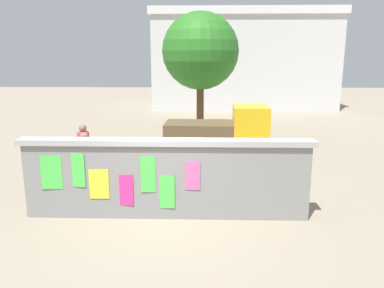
{
  "coord_description": "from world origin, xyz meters",
  "views": [
    {
      "loc": [
        0.8,
        -7.93,
        3.49
      ],
      "look_at": [
        0.49,
        2.52,
        1.1
      ],
      "focal_mm": 35.47,
      "sensor_mm": 36.0,
      "label": 1
    }
  ],
  "objects_px": {
    "bicycle_near": "(217,177)",
    "person_walking": "(86,156)",
    "motorcycle": "(123,151)",
    "auto_rickshaw_truck": "(222,132)",
    "person_bystander": "(84,146)",
    "tree_roadside": "(200,51)"
  },
  "relations": [
    {
      "from": "auto_rickshaw_truck",
      "to": "motorcycle",
      "type": "distance_m",
      "value": 3.53
    },
    {
      "from": "person_walking",
      "to": "auto_rickshaw_truck",
      "type": "bearing_deg",
      "value": 45.09
    },
    {
      "from": "auto_rickshaw_truck",
      "to": "bicycle_near",
      "type": "distance_m",
      "value": 3.57
    },
    {
      "from": "person_bystander",
      "to": "tree_roadside",
      "type": "bearing_deg",
      "value": 66.71
    },
    {
      "from": "motorcycle",
      "to": "auto_rickshaw_truck",
      "type": "bearing_deg",
      "value": 18.92
    },
    {
      "from": "motorcycle",
      "to": "person_bystander",
      "type": "xyz_separation_m",
      "value": [
        -0.83,
        -1.44,
        0.52
      ]
    },
    {
      "from": "bicycle_near",
      "to": "person_walking",
      "type": "distance_m",
      "value": 3.5
    },
    {
      "from": "auto_rickshaw_truck",
      "to": "motorcycle",
      "type": "bearing_deg",
      "value": -161.08
    },
    {
      "from": "bicycle_near",
      "to": "person_bystander",
      "type": "xyz_separation_m",
      "value": [
        -3.84,
        0.94,
        0.62
      ]
    },
    {
      "from": "auto_rickshaw_truck",
      "to": "tree_roadside",
      "type": "relative_size",
      "value": 0.65
    },
    {
      "from": "auto_rickshaw_truck",
      "to": "person_walking",
      "type": "bearing_deg",
      "value": -134.91
    },
    {
      "from": "motorcycle",
      "to": "person_walking",
      "type": "relative_size",
      "value": 1.17
    },
    {
      "from": "person_walking",
      "to": "tree_roadside",
      "type": "bearing_deg",
      "value": 71.84
    },
    {
      "from": "person_bystander",
      "to": "motorcycle",
      "type": "bearing_deg",
      "value": 60.18
    },
    {
      "from": "person_walking",
      "to": "tree_roadside",
      "type": "height_order",
      "value": "tree_roadside"
    },
    {
      "from": "bicycle_near",
      "to": "tree_roadside",
      "type": "xyz_separation_m",
      "value": [
        -0.52,
        8.65,
        3.41
      ]
    },
    {
      "from": "motorcycle",
      "to": "person_walking",
      "type": "bearing_deg",
      "value": -99.11
    },
    {
      "from": "person_bystander",
      "to": "auto_rickshaw_truck",
      "type": "bearing_deg",
      "value": 31.91
    },
    {
      "from": "person_walking",
      "to": "person_bystander",
      "type": "bearing_deg",
      "value": 109.31
    },
    {
      "from": "auto_rickshaw_truck",
      "to": "motorcycle",
      "type": "relative_size",
      "value": 1.92
    },
    {
      "from": "person_walking",
      "to": "person_bystander",
      "type": "height_order",
      "value": "same"
    },
    {
      "from": "auto_rickshaw_truck",
      "to": "tree_roadside",
      "type": "distance_m",
      "value": 5.94
    }
  ]
}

